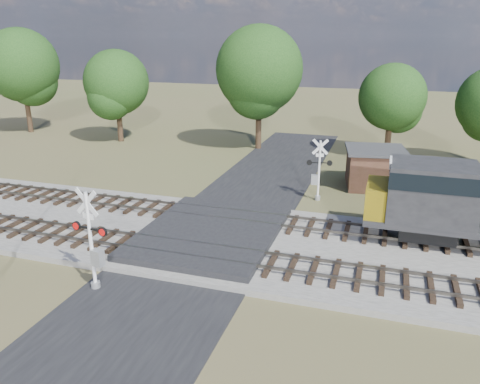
% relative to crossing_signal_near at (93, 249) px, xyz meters
% --- Properties ---
extents(ground, '(160.00, 160.00, 0.00)m').
position_rel_crossing_signal_near_xyz_m(ground, '(2.80, 5.92, -1.91)').
color(ground, '#4D542D').
rests_on(ground, ground).
extents(ballast_bed, '(140.00, 10.00, 0.30)m').
position_rel_crossing_signal_near_xyz_m(ballast_bed, '(12.80, 6.42, -1.76)').
color(ballast_bed, gray).
rests_on(ballast_bed, ground).
extents(road, '(7.00, 60.00, 0.08)m').
position_rel_crossing_signal_near_xyz_m(road, '(2.80, 5.92, -1.87)').
color(road, black).
rests_on(road, ground).
extents(crossing_panel, '(7.00, 9.00, 0.62)m').
position_rel_crossing_signal_near_xyz_m(crossing_panel, '(2.80, 6.42, -1.60)').
color(crossing_panel, '#262628').
rests_on(crossing_panel, ground).
extents(track_near, '(140.00, 2.60, 0.33)m').
position_rel_crossing_signal_near_xyz_m(track_near, '(5.92, 3.92, -1.50)').
color(track_near, black).
rests_on(track_near, ballast_bed).
extents(track_far, '(140.00, 2.60, 0.33)m').
position_rel_crossing_signal_near_xyz_m(track_far, '(5.92, 8.92, -1.50)').
color(track_far, black).
rests_on(track_far, ballast_bed).
extents(crossing_signal_near, '(1.85, 0.45, 4.60)m').
position_rel_crossing_signal_near_xyz_m(crossing_signal_near, '(0.00, 0.00, 0.00)').
color(crossing_signal_near, silver).
rests_on(crossing_signal_near, ground).
extents(crossing_signal_far, '(1.67, 0.45, 4.19)m').
position_rel_crossing_signal_near_xyz_m(crossing_signal_far, '(7.26, 14.58, -0.17)').
color(crossing_signal_far, silver).
rests_on(crossing_signal_far, ground).
extents(equipment_shed, '(4.76, 4.76, 2.84)m').
position_rel_crossing_signal_near_xyz_m(equipment_shed, '(10.77, 18.78, -0.48)').
color(equipment_shed, '#40291B').
rests_on(equipment_shed, ground).
extents(treeline, '(84.16, 10.53, 11.56)m').
position_rel_crossing_signal_near_xyz_m(treeline, '(3.40, 27.02, 4.62)').
color(treeline, black).
rests_on(treeline, ground).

